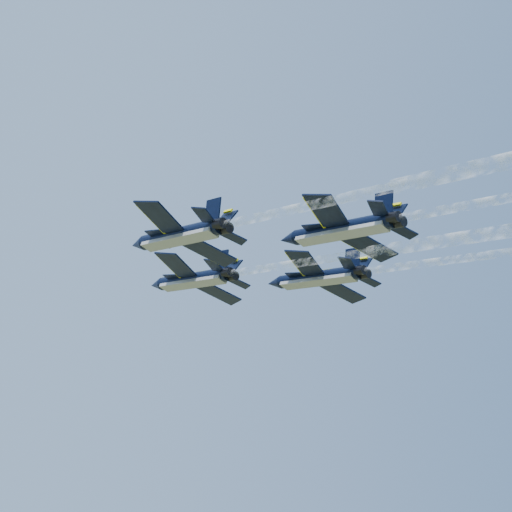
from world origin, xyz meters
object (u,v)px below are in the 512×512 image
object	(u,v)px
jet_lead	(192,280)
jet_right	(317,278)
jet_slot	(340,230)
jet_left	(178,236)

from	to	relation	value
jet_lead	jet_right	world-z (taller)	same
jet_lead	jet_slot	xyz separation A→B (m)	(10.84, -24.05, 0.00)
jet_lead	jet_slot	bearing A→B (deg)	-89.65
jet_slot	jet_right	bearing A→B (deg)	50.31
jet_lead	jet_left	world-z (taller)	same
jet_left	jet_right	world-z (taller)	same
jet_lead	jet_right	bearing A→B (deg)	-46.67
jet_right	jet_left	bearing A→B (deg)	179.34
jet_lead	jet_left	bearing A→B (deg)	-134.61
jet_left	jet_slot	xyz separation A→B (m)	(16.88, -8.07, 0.00)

